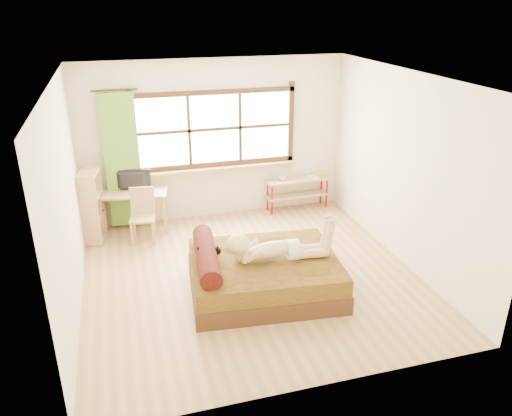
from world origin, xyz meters
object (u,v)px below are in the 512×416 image
object	(u,v)px
chair	(143,212)
desk	(133,197)
kitten	(208,254)
bookshelf	(92,206)
pipe_shelf	(298,187)
woman	(277,239)
bed	(261,273)

from	to	relation	value
chair	desk	bearing A→B (deg)	116.42
kitten	bookshelf	xyz separation A→B (m)	(-1.44, 2.07, -0.01)
desk	pipe_shelf	xyz separation A→B (m)	(2.90, 0.12, -0.16)
woman	kitten	world-z (taller)	woman
desk	pipe_shelf	size ratio (longest dim) A/B	0.98
woman	desk	distance (m)	2.93
woman	bookshelf	size ratio (longest dim) A/B	1.17
pipe_shelf	bed	bearing A→B (deg)	-122.86
chair	bookshelf	distance (m)	0.78
woman	kitten	distance (m)	0.90
chair	bookshelf	bearing A→B (deg)	175.63
bookshelf	woman	bearing A→B (deg)	-34.39
desk	bed	bearing A→B (deg)	-48.40
pipe_shelf	bookshelf	world-z (taller)	bookshelf
desk	bookshelf	size ratio (longest dim) A/B	1.01
desk	chair	size ratio (longest dim) A/B	1.36
woman	chair	xyz separation A→B (m)	(-1.55, 2.03, -0.29)
desk	bookshelf	distance (m)	0.67
chair	woman	bearing A→B (deg)	-43.00
bed	bookshelf	size ratio (longest dim) A/B	1.79
bed	woman	size ratio (longest dim) A/B	1.53
kitten	woman	bearing A→B (deg)	-4.20
pipe_shelf	kitten	bearing A→B (deg)	-134.32
desk	bookshelf	bearing A→B (deg)	-154.25
kitten	chair	xyz separation A→B (m)	(-0.68, 1.88, -0.12)
bed	kitten	size ratio (longest dim) A/B	7.15
pipe_shelf	bookshelf	xyz separation A→B (m)	(-3.54, -0.31, 0.16)
bookshelf	pipe_shelf	bearing A→B (deg)	14.42
chair	pipe_shelf	distance (m)	2.83
bed	desk	size ratio (longest dim) A/B	1.77
chair	bookshelf	world-z (taller)	bookshelf
bed	bookshelf	distance (m)	3.04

